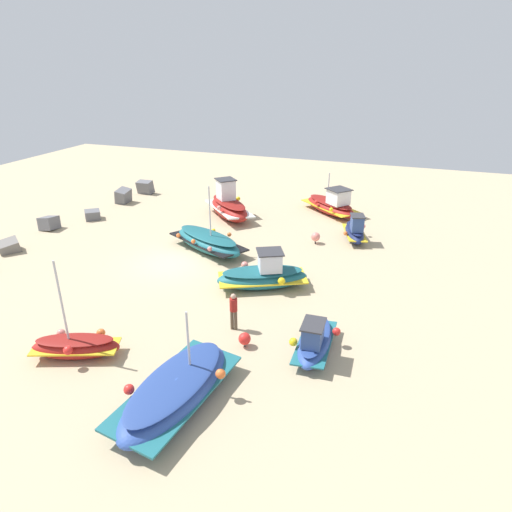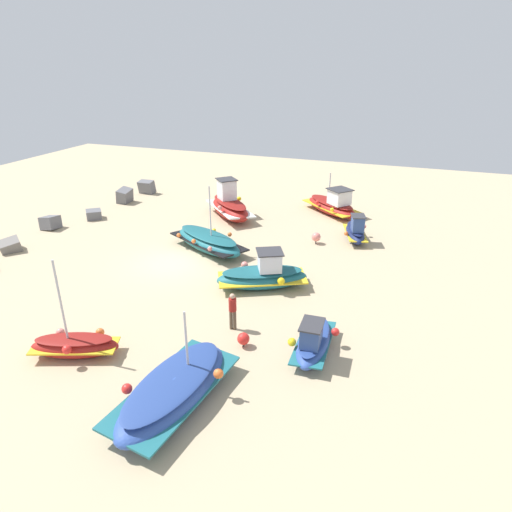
{
  "view_description": "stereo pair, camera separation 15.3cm",
  "coord_description": "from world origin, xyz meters",
  "px_view_note": "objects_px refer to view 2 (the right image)",
  "views": [
    {
      "loc": [
        -19.77,
        -11.99,
        10.39
      ],
      "look_at": [
        0.52,
        -4.73,
        0.9
      ],
      "focal_mm": 31.76,
      "sensor_mm": 36.0,
      "label": 1
    },
    {
      "loc": [
        -19.71,
        -12.13,
        10.39
      ],
      "look_at": [
        0.52,
        -4.73,
        0.9
      ],
      "focal_mm": 31.76,
      "sensor_mm": 36.0,
      "label": 2
    }
  ],
  "objects_px": {
    "mooring_buoy_1": "(316,237)",
    "fishing_boat_6": "(263,276)",
    "fishing_boat_4": "(355,231)",
    "fishing_boat_1": "(174,390)",
    "mooring_buoy_0": "(243,339)",
    "fishing_boat_5": "(75,345)",
    "person_walking": "(233,309)",
    "fishing_boat_0": "(230,206)",
    "fishing_boat_2": "(208,241)",
    "fishing_boat_7": "(313,341)",
    "fishing_boat_3": "(332,205)"
  },
  "relations": [
    {
      "from": "fishing_boat_0",
      "to": "mooring_buoy_0",
      "type": "height_order",
      "value": "fishing_boat_0"
    },
    {
      "from": "fishing_boat_4",
      "to": "fishing_boat_2",
      "type": "bearing_deg",
      "value": -76.87
    },
    {
      "from": "fishing_boat_1",
      "to": "person_walking",
      "type": "relative_size",
      "value": 3.28
    },
    {
      "from": "mooring_buoy_1",
      "to": "fishing_boat_6",
      "type": "bearing_deg",
      "value": 169.98
    },
    {
      "from": "fishing_boat_2",
      "to": "mooring_buoy_1",
      "type": "height_order",
      "value": "fishing_boat_2"
    },
    {
      "from": "fishing_boat_2",
      "to": "fishing_boat_7",
      "type": "bearing_deg",
      "value": 163.1
    },
    {
      "from": "fishing_boat_2",
      "to": "mooring_buoy_0",
      "type": "distance_m",
      "value": 9.89
    },
    {
      "from": "person_walking",
      "to": "mooring_buoy_0",
      "type": "distance_m",
      "value": 1.46
    },
    {
      "from": "fishing_boat_5",
      "to": "fishing_boat_3",
      "type": "bearing_deg",
      "value": 53.44
    },
    {
      "from": "mooring_buoy_0",
      "to": "mooring_buoy_1",
      "type": "bearing_deg",
      "value": -1.05
    },
    {
      "from": "fishing_boat_2",
      "to": "mooring_buoy_1",
      "type": "bearing_deg",
      "value": -123.88
    },
    {
      "from": "fishing_boat_7",
      "to": "fishing_boat_3",
      "type": "bearing_deg",
      "value": -173.3
    },
    {
      "from": "fishing_boat_3",
      "to": "person_walking",
      "type": "xyz_separation_m",
      "value": [
        -16.49,
        0.85,
        0.31
      ]
    },
    {
      "from": "fishing_boat_3",
      "to": "fishing_boat_7",
      "type": "xyz_separation_m",
      "value": [
        -16.95,
        -2.66,
        -0.13
      ]
    },
    {
      "from": "fishing_boat_6",
      "to": "fishing_boat_3",
      "type": "bearing_deg",
      "value": 59.18
    },
    {
      "from": "fishing_boat_2",
      "to": "fishing_boat_4",
      "type": "xyz_separation_m",
      "value": [
        4.58,
        -7.8,
        0.01
      ]
    },
    {
      "from": "mooring_buoy_1",
      "to": "fishing_boat_7",
      "type": "bearing_deg",
      "value": -167.41
    },
    {
      "from": "fishing_boat_0",
      "to": "fishing_boat_4",
      "type": "distance_m",
      "value": 9.09
    },
    {
      "from": "fishing_boat_3",
      "to": "fishing_boat_5",
      "type": "bearing_deg",
      "value": -65.49
    },
    {
      "from": "fishing_boat_1",
      "to": "fishing_boat_2",
      "type": "bearing_deg",
      "value": -152.31
    },
    {
      "from": "fishing_boat_5",
      "to": "fishing_boat_6",
      "type": "relative_size",
      "value": 0.85
    },
    {
      "from": "fishing_boat_5",
      "to": "person_walking",
      "type": "xyz_separation_m",
      "value": [
        3.73,
        -4.88,
        0.51
      ]
    },
    {
      "from": "fishing_boat_6",
      "to": "fishing_boat_7",
      "type": "height_order",
      "value": "fishing_boat_6"
    },
    {
      "from": "fishing_boat_3",
      "to": "mooring_buoy_1",
      "type": "relative_size",
      "value": 6.96
    },
    {
      "from": "fishing_boat_4",
      "to": "mooring_buoy_0",
      "type": "relative_size",
      "value": 5.59
    },
    {
      "from": "fishing_boat_1",
      "to": "mooring_buoy_0",
      "type": "height_order",
      "value": "fishing_boat_1"
    },
    {
      "from": "fishing_boat_0",
      "to": "fishing_boat_2",
      "type": "bearing_deg",
      "value": 146.34
    },
    {
      "from": "fishing_boat_2",
      "to": "fishing_boat_5",
      "type": "distance_m",
      "value": 10.98
    },
    {
      "from": "fishing_boat_6",
      "to": "fishing_boat_1",
      "type": "bearing_deg",
      "value": -116.59
    },
    {
      "from": "fishing_boat_5",
      "to": "fishing_boat_7",
      "type": "relative_size",
      "value": 1.18
    },
    {
      "from": "fishing_boat_3",
      "to": "fishing_boat_7",
      "type": "bearing_deg",
      "value": -40.75
    },
    {
      "from": "person_walking",
      "to": "fishing_boat_5",
      "type": "bearing_deg",
      "value": 123.09
    },
    {
      "from": "fishing_boat_2",
      "to": "fishing_boat_3",
      "type": "bearing_deg",
      "value": -93.79
    },
    {
      "from": "fishing_boat_5",
      "to": "fishing_boat_4",
      "type": "bearing_deg",
      "value": 41.78
    },
    {
      "from": "fishing_boat_3",
      "to": "person_walking",
      "type": "bearing_deg",
      "value": -52.61
    },
    {
      "from": "fishing_boat_0",
      "to": "fishing_boat_2",
      "type": "relative_size",
      "value": 0.86
    },
    {
      "from": "fishing_boat_0",
      "to": "fishing_boat_7",
      "type": "distance_m",
      "value": 16.5
    },
    {
      "from": "fishing_boat_2",
      "to": "fishing_boat_7",
      "type": "height_order",
      "value": "fishing_boat_2"
    },
    {
      "from": "fishing_boat_6",
      "to": "fishing_boat_4",
      "type": "bearing_deg",
      "value": 40.66
    },
    {
      "from": "fishing_boat_5",
      "to": "mooring_buoy_0",
      "type": "height_order",
      "value": "fishing_boat_5"
    },
    {
      "from": "fishing_boat_1",
      "to": "fishing_boat_3",
      "type": "xyz_separation_m",
      "value": [
        21.22,
        -0.91,
        0.09
      ]
    },
    {
      "from": "fishing_boat_4",
      "to": "person_walking",
      "type": "height_order",
      "value": "fishing_boat_4"
    },
    {
      "from": "fishing_boat_3",
      "to": "mooring_buoy_0",
      "type": "distance_m",
      "value": 17.5
    },
    {
      "from": "fishing_boat_0",
      "to": "person_walking",
      "type": "bearing_deg",
      "value": 158.76
    },
    {
      "from": "fishing_boat_1",
      "to": "fishing_boat_4",
      "type": "xyz_separation_m",
      "value": [
        16.56,
        -3.28,
        0.01
      ]
    },
    {
      "from": "fishing_boat_7",
      "to": "fishing_boat_0",
      "type": "bearing_deg",
      "value": -147.99
    },
    {
      "from": "fishing_boat_0",
      "to": "fishing_boat_6",
      "type": "bearing_deg",
      "value": 166.93
    },
    {
      "from": "fishing_boat_2",
      "to": "person_walking",
      "type": "height_order",
      "value": "fishing_boat_2"
    },
    {
      "from": "fishing_boat_1",
      "to": "mooring_buoy_0",
      "type": "relative_size",
      "value": 9.06
    },
    {
      "from": "fishing_boat_0",
      "to": "fishing_boat_7",
      "type": "height_order",
      "value": "fishing_boat_0"
    }
  ]
}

